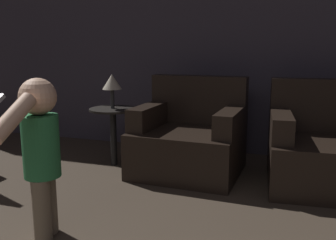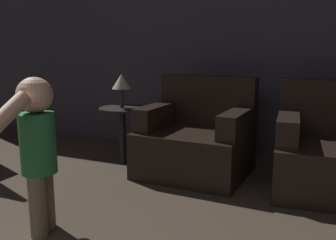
# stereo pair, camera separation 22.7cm
# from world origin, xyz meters

# --- Properties ---
(wall_back) EXTENTS (8.40, 0.05, 2.60)m
(wall_back) POSITION_xyz_m (0.00, 4.50, 1.30)
(wall_back) COLOR #3D3842
(wall_back) RESTS_ON ground_plane
(armchair_left) EXTENTS (0.93, 0.85, 0.85)m
(armchair_left) POSITION_xyz_m (-0.11, 3.72, 0.30)
(armchair_left) COLOR black
(armchair_left) RESTS_ON ground_plane
(armchair_right) EXTENTS (0.98, 0.90, 0.85)m
(armchair_right) POSITION_xyz_m (1.04, 3.72, 0.30)
(armchair_right) COLOR black
(armchair_right) RESTS_ON ground_plane
(person_toddler) EXTENTS (0.21, 0.63, 0.95)m
(person_toddler) POSITION_xyz_m (-0.59, 2.27, 0.56)
(person_toddler) COLOR brown
(person_toddler) RESTS_ON ground_plane
(side_table) EXTENTS (0.44, 0.44, 0.55)m
(side_table) POSITION_xyz_m (-0.85, 3.67, 0.45)
(side_table) COLOR black
(side_table) RESTS_ON ground_plane
(lamp) EXTENTS (0.18, 0.18, 0.32)m
(lamp) POSITION_xyz_m (-0.85, 3.67, 0.79)
(lamp) COLOR #262626
(lamp) RESTS_ON side_table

